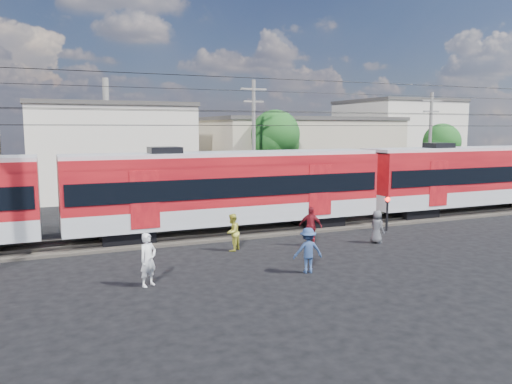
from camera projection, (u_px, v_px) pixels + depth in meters
ground at (261, 281)px, 17.59m from camera, size 120.00×120.00×0.00m
track_bed at (197, 235)px, 24.89m from camera, size 70.00×3.40×0.12m
rail_near at (201, 236)px, 24.19m from camera, size 70.00×0.12×0.12m
rail_far at (193, 230)px, 25.56m from camera, size 70.00×0.12×0.12m
commuter_train at (232, 187)px, 25.32m from camera, size 50.30×3.08×4.17m
building_midwest at (108, 149)px, 41.00m from camera, size 12.24×12.24×7.30m
building_mideast at (297, 153)px, 44.53m from camera, size 16.32×10.20×6.30m
building_east at (396, 139)px, 53.47m from camera, size 10.20×10.20×8.30m
utility_pole_mid at (254, 141)px, 33.03m from camera, size 1.80×0.24×8.50m
utility_pole_east at (430, 143)px, 37.58m from camera, size 1.80×0.24×8.00m
tree_near at (277, 138)px, 37.08m from camera, size 3.82×3.64×6.72m
tree_far at (443, 145)px, 42.06m from camera, size 3.36×3.12×5.76m
pedestrian_a at (148, 260)px, 16.97m from camera, size 0.80×0.72×1.84m
pedestrian_b at (232, 232)px, 21.86m from camera, size 1.01×1.01×1.65m
pedestrian_c at (308, 250)px, 18.53m from camera, size 1.20×0.83×1.70m
pedestrian_d at (310, 226)px, 22.80m from camera, size 1.09×1.02×1.80m
pedestrian_e at (377, 227)px, 23.36m from camera, size 0.66×0.85×1.55m
car_silver at (462, 190)px, 37.77m from camera, size 4.22×2.22×1.37m
crossing_signal at (387, 207)px, 26.02m from camera, size 0.27×0.27×1.85m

